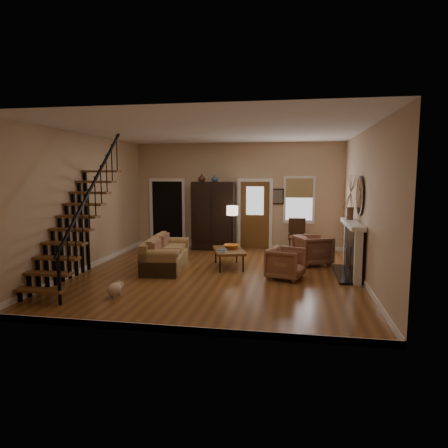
% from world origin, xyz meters
% --- Properties ---
extents(room, '(7.00, 7.33, 3.30)m').
position_xyz_m(room, '(-0.41, 1.76, 1.51)').
color(room, brown).
rests_on(room, ground).
extents(staircase, '(0.94, 2.80, 3.20)m').
position_xyz_m(staircase, '(-2.78, -1.30, 1.60)').
color(staircase, brown).
rests_on(staircase, ground).
extents(fireplace, '(0.33, 1.95, 2.30)m').
position_xyz_m(fireplace, '(3.13, 0.50, 0.74)').
color(fireplace, black).
rests_on(fireplace, ground).
extents(armoire, '(1.30, 0.60, 2.10)m').
position_xyz_m(armoire, '(-0.70, 3.15, 1.05)').
color(armoire, black).
rests_on(armoire, ground).
extents(vase_a, '(0.24, 0.24, 0.25)m').
position_xyz_m(vase_a, '(-1.05, 3.05, 2.22)').
color(vase_a, '#4C2619').
rests_on(vase_a, armoire).
extents(vase_b, '(0.20, 0.20, 0.21)m').
position_xyz_m(vase_b, '(-0.65, 3.05, 2.21)').
color(vase_b, '#334C60').
rests_on(vase_b, armoire).
extents(sofa, '(1.08, 2.08, 0.75)m').
position_xyz_m(sofa, '(-1.35, 0.37, 0.37)').
color(sofa, olive).
rests_on(sofa, ground).
extents(coffee_table, '(1.01, 1.35, 0.46)m').
position_xyz_m(coffee_table, '(0.15, 0.79, 0.23)').
color(coffee_table, brown).
rests_on(coffee_table, ground).
extents(bowl, '(0.41, 0.41, 0.10)m').
position_xyz_m(bowl, '(0.20, 0.94, 0.51)').
color(bowl, orange).
rests_on(bowl, coffee_table).
extents(books, '(0.22, 0.30, 0.06)m').
position_xyz_m(books, '(0.03, 0.49, 0.49)').
color(books, beige).
rests_on(books, coffee_table).
extents(armchair_left, '(0.95, 0.93, 0.70)m').
position_xyz_m(armchair_left, '(1.59, -0.07, 0.35)').
color(armchair_left, brown).
rests_on(armchair_left, ground).
extents(armchair_right, '(1.10, 1.09, 0.77)m').
position_xyz_m(armchair_right, '(2.25, 1.47, 0.38)').
color(armchair_right, brown).
rests_on(armchair_right, ground).
extents(floor_lamp, '(0.40, 0.40, 1.43)m').
position_xyz_m(floor_lamp, '(-0.00, 2.38, 0.72)').
color(floor_lamp, black).
rests_on(floor_lamp, ground).
extents(side_chair, '(0.54, 0.54, 1.02)m').
position_xyz_m(side_chair, '(1.85, 2.95, 0.51)').
color(side_chair, '#321D10').
rests_on(side_chair, ground).
extents(dog, '(0.29, 0.43, 0.29)m').
position_xyz_m(dog, '(-1.60, -2.01, 0.15)').
color(dog, '#D3AE90').
rests_on(dog, ground).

